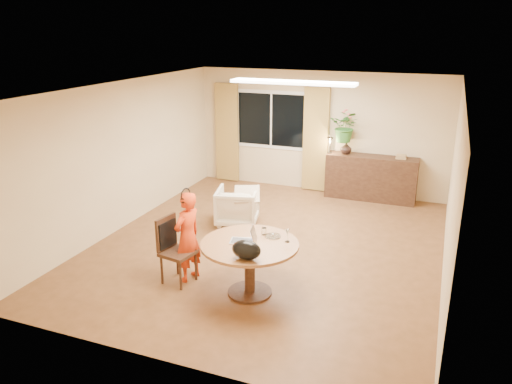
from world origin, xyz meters
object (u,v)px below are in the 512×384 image
Objects in this scene: dining_table at (250,254)px; sideboard at (371,178)px; child at (188,237)px; armchair at (237,206)px; dining_chair at (178,251)px.

sideboard is at bearing 78.71° from dining_table.
child reaches higher than sideboard.
armchair is 3.09m from sideboard.
dining_table is 1.07m from dining_chair.
child is 4.87m from sideboard.
child is 0.71× the size of sideboard.
child reaches higher than dining_table.
dining_table is 4.65m from sideboard.
armchair is 0.40× the size of sideboard.
dining_chair is 2.34m from armchair.
child is at bearing -112.75° from sideboard.
sideboard is (1.97, 4.63, -0.01)m from dining_chair.
dining_chair is 1.28× the size of armchair.
dining_table is at bearing 103.31° from armchair.
dining_table is 2.55m from armchair.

